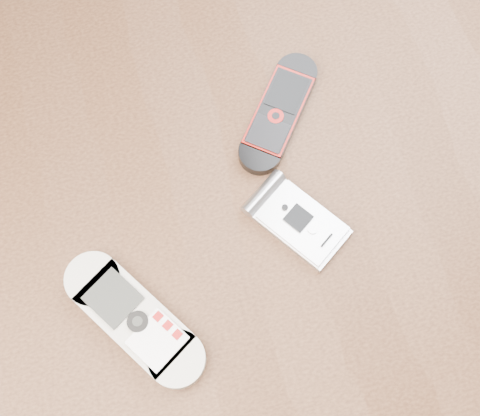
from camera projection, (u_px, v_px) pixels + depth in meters
name	position (u px, v px, depth m)	size (l,w,h in m)	color
ground	(238.00, 336.00, 1.31)	(4.00, 4.00, 0.00)	#472B19
table	(235.00, 246.00, 0.70)	(1.20, 0.80, 0.75)	black
nokia_white	(134.00, 319.00, 0.56)	(0.05, 0.15, 0.02)	beige
nokia_black_red	(279.00, 112.00, 0.62)	(0.04, 0.13, 0.01)	black
motorola_razr	(300.00, 222.00, 0.59)	(0.05, 0.09, 0.01)	#BBBBC0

